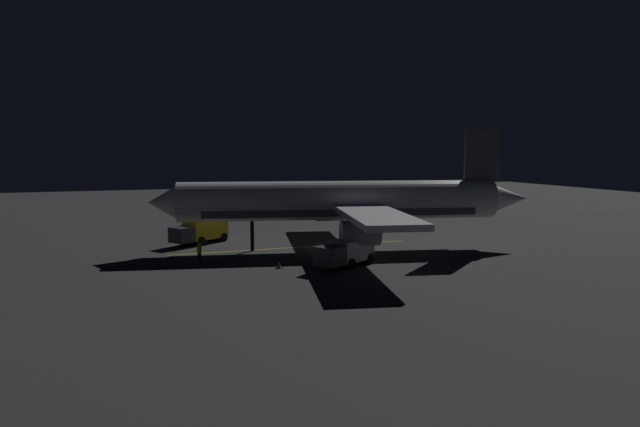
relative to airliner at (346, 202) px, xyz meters
The scene contains 9 objects.
ground_plane 4.64m from the airliner, 78.34° to the left, with size 180.00×180.00×0.20m, color #323233.
apron_guide_stripe 6.78m from the airliner, 64.63° to the left, with size 0.24×23.87×0.01m, color gold.
airliner is the anchor object (origin of this frame).
baggage_truck 15.25m from the airliner, 59.02° to the left, with size 5.22×6.29×2.48m.
catering_truck 8.95m from the airliner, 158.26° to the left, with size 4.77×5.92×2.16m.
ground_crew_worker 14.80m from the airliner, 98.36° to the left, with size 0.40×0.40×1.74m.
traffic_cone_near_left 11.51m from the airliner, 127.89° to the left, with size 0.50×0.50×0.55m.
traffic_cone_near_right 8.04m from the airliner, 119.35° to the left, with size 0.50×0.50×0.55m.
traffic_cone_under_wing 6.06m from the airliner, 90.91° to the left, with size 0.50×0.50×0.55m.
Camera 1 is at (-49.14, 19.30, 9.47)m, focal length 31.09 mm.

